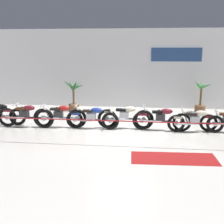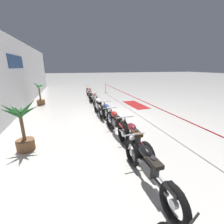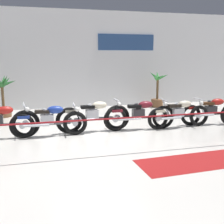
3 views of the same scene
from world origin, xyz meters
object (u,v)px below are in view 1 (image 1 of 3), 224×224
at_px(motorcycle_blue_3, 92,118).
at_px(motorcycle_cream_6, 196,121).
at_px(potted_palm_left_of_row, 201,100).
at_px(motorcycle_red_2, 60,116).
at_px(stanchion_far_left, 75,123).
at_px(motorcycle_cream_4, 126,117).
at_px(floor_banner, 174,158).
at_px(potted_palm_right_of_row, 74,96).
at_px(motorcycle_maroon_5, 162,119).
at_px(motorcycle_maroon_1, 26,116).

height_order(motorcycle_blue_3, motorcycle_cream_6, motorcycle_blue_3).
height_order(motorcycle_cream_6, potted_palm_left_of_row, potted_palm_left_of_row).
bearing_deg(motorcycle_red_2, motorcycle_cream_6, -0.64).
relative_size(motorcycle_blue_3, stanchion_far_left, 0.16).
xyz_separation_m(motorcycle_cream_4, stanchion_far_left, (-1.53, -2.16, 0.28)).
bearing_deg(floor_banner, potted_palm_left_of_row, 70.65).
distance_m(motorcycle_red_2, potted_palm_right_of_row, 3.15).
xyz_separation_m(motorcycle_red_2, motorcycle_maroon_5, (4.11, 0.04, -0.01)).
distance_m(motorcycle_cream_4, motorcycle_cream_6, 2.74).
bearing_deg(stanchion_far_left, motorcycle_maroon_1, 143.33).
bearing_deg(motorcycle_cream_6, motorcycle_cream_4, 175.67).
distance_m(motorcycle_maroon_5, floor_banner, 2.94).
distance_m(motorcycle_maroon_1, motorcycle_maroon_5, 5.51).
xyz_separation_m(motorcycle_red_2, motorcycle_blue_3, (1.35, -0.03, -0.03)).
relative_size(motorcycle_maroon_1, motorcycle_red_2, 1.09).
bearing_deg(floor_banner, motorcycle_red_2, 143.91).
bearing_deg(motorcycle_maroon_1, potted_palm_right_of_row, 69.76).
bearing_deg(stanchion_far_left, motorcycle_cream_4, 54.82).
bearing_deg(motorcycle_maroon_1, floor_banner, -25.58).
distance_m(motorcycle_red_2, motorcycle_cream_4, 2.68).
relative_size(motorcycle_blue_3, potted_palm_left_of_row, 1.32).
relative_size(motorcycle_blue_3, floor_banner, 0.86).
height_order(motorcycle_maroon_5, stanchion_far_left, stanchion_far_left).
xyz_separation_m(potted_palm_right_of_row, stanchion_far_left, (1.35, -5.14, -0.02)).
xyz_separation_m(motorcycle_red_2, potted_palm_left_of_row, (6.24, 3.59, 0.16)).
bearing_deg(motorcycle_cream_6, motorcycle_blue_3, 179.63).
xyz_separation_m(motorcycle_red_2, potted_palm_right_of_row, (-0.21, 3.13, 0.30)).
xyz_separation_m(motorcycle_cream_6, potted_palm_right_of_row, (-5.61, 3.19, 0.33)).
bearing_deg(motorcycle_maroon_5, motorcycle_cream_6, -4.48).
xyz_separation_m(motorcycle_cream_4, motorcycle_cream_6, (2.73, -0.21, -0.03)).
relative_size(motorcycle_blue_3, motorcycle_cream_6, 1.00).
bearing_deg(potted_palm_right_of_row, motorcycle_cream_6, -29.61).
distance_m(motorcycle_red_2, potted_palm_left_of_row, 7.21).
relative_size(motorcycle_maroon_1, stanchion_far_left, 0.17).
distance_m(motorcycle_maroon_1, motorcycle_blue_3, 2.76).
bearing_deg(potted_palm_left_of_row, motorcycle_red_2, -150.09).
relative_size(motorcycle_red_2, potted_palm_left_of_row, 1.34).
bearing_deg(potted_palm_left_of_row, motorcycle_cream_6, -103.04).
distance_m(motorcycle_red_2, stanchion_far_left, 2.34).
relative_size(motorcycle_cream_4, motorcycle_maroon_5, 0.99).
bearing_deg(potted_palm_left_of_row, motorcycle_maroon_5, -121.04).
xyz_separation_m(stanchion_far_left, floor_banner, (3.16, -0.83, -0.76)).
relative_size(motorcycle_cream_4, potted_palm_left_of_row, 1.38).
xyz_separation_m(motorcycle_blue_3, motorcycle_cream_6, (4.05, -0.03, -0.00)).
relative_size(motorcycle_red_2, stanchion_far_left, 0.16).
distance_m(motorcycle_red_2, motorcycle_blue_3, 1.35).
bearing_deg(potted_palm_left_of_row, motorcycle_cream_4, -136.05).
distance_m(potted_palm_left_of_row, floor_banner, 6.76).
height_order(motorcycle_red_2, stanchion_far_left, stanchion_far_left).
height_order(potted_palm_right_of_row, floor_banner, potted_palm_right_of_row).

